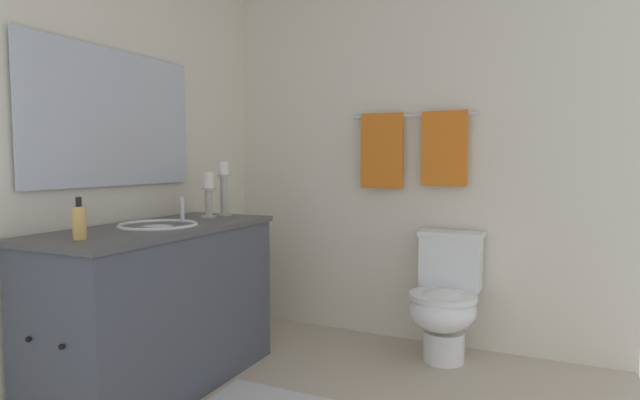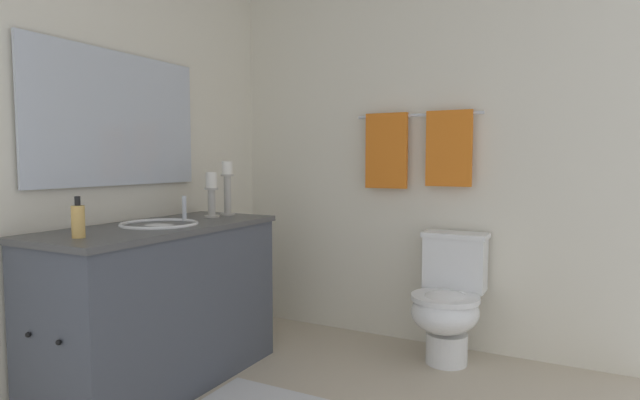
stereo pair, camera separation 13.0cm
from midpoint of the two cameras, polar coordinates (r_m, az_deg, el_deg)
name	(u,v)px [view 1 (the left image)]	position (r m, az deg, el deg)	size (l,w,h in m)	color
wall_back	(413,154)	(3.41, 9.12, 5.01)	(2.61, 0.04, 2.45)	silver
wall_left	(98,153)	(2.96, -24.48, 4.78)	(0.04, 2.72, 2.45)	silver
vanity_cabinet	(160,307)	(2.87, -18.50, -11.14)	(0.58, 1.33, 0.85)	#474C56
sink_basin	(158,233)	(2.80, -18.68, -3.49)	(0.40, 0.40, 0.24)	white
mirror	(114,118)	(2.98, -22.90, 8.32)	(0.02, 1.11, 0.71)	silver
candle_holder_tall	(224,187)	(3.18, -11.70, 1.42)	(0.09, 0.09, 0.33)	#B7B2A5
candle_holder_short	(209,194)	(3.08, -13.37, 0.67)	(0.09, 0.09, 0.27)	#B7B2A5
soap_bottle	(79,222)	(2.43, -26.40, -2.19)	(0.06, 0.06, 0.18)	#E5B259
toilet	(445,299)	(3.18, 12.46, -10.65)	(0.39, 0.54, 0.75)	white
towel_bar	(413,116)	(3.36, 9.15, 9.18)	(0.02, 0.02, 0.81)	silver
towel_near_vanity	(382,151)	(3.40, 5.72, 5.41)	(0.28, 0.03, 0.49)	orange
towel_center	(444,149)	(3.28, 12.42, 5.55)	(0.28, 0.03, 0.46)	orange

